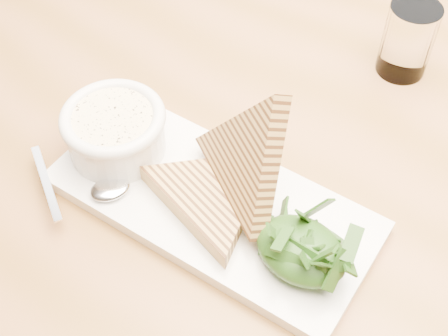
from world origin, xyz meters
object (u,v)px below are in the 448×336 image
Objects in this scene: soup_bowl at (116,135)px; glass_near at (408,40)px; table_top at (371,241)px; platter at (213,203)px.

soup_bowl is 0.39m from glass_near.
table_top is 12.29× the size of soup_bowl.
platter is 0.13m from soup_bowl.
platter is (-0.15, -0.08, 0.03)m from table_top.
soup_bowl is at bearing -175.44° from platter.
platter is at bearing -151.78° from table_top.
table_top is at bearing 28.22° from platter.
soup_bowl is at bearing -118.62° from glass_near.
soup_bowl is (-0.29, -0.09, 0.06)m from table_top.
platter is 0.33m from glass_near.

